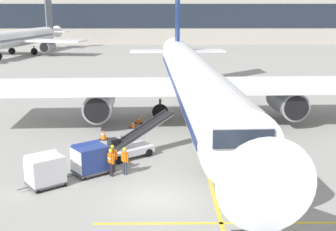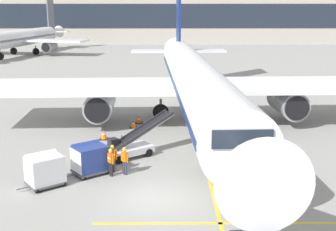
{
  "view_description": "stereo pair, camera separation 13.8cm",
  "coord_description": "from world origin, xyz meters",
  "px_view_note": "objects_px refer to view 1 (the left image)",
  "views": [
    {
      "loc": [
        0.56,
        -21.92,
        10.03
      ],
      "look_at": [
        0.85,
        5.96,
        3.1
      ],
      "focal_mm": 47.2,
      "sensor_mm": 36.0,
      "label": 1
    },
    {
      "loc": [
        0.7,
        -21.92,
        10.03
      ],
      "look_at": [
        0.85,
        5.96,
        3.1
      ],
      "focal_mm": 47.2,
      "sensor_mm": 36.0,
      "label": 2
    }
  ],
  "objects_px": {
    "parked_airplane": "(194,80)",
    "belt_loader": "(131,145)",
    "safety_cone_wingtip": "(103,135)",
    "ground_crew_by_carts": "(111,160)",
    "safety_cone_nose_mark": "(133,124)",
    "ground_crew_by_loader": "(125,159)",
    "baggage_cart_second": "(45,169)",
    "safety_cone_engine_keepout": "(139,119)",
    "ground_crew_marshaller": "(90,156)",
    "ground_crew_wingwalker": "(113,157)",
    "baggage_cart_lead": "(90,158)",
    "distant_airplane": "(20,38)"
  },
  "relations": [
    {
      "from": "parked_airplane",
      "to": "safety_cone_engine_keepout",
      "type": "height_order",
      "value": "parked_airplane"
    },
    {
      "from": "safety_cone_engine_keepout",
      "to": "ground_crew_marshaller",
      "type": "bearing_deg",
      "value": -101.69
    },
    {
      "from": "parked_airplane",
      "to": "safety_cone_wingtip",
      "type": "height_order",
      "value": "parked_airplane"
    },
    {
      "from": "ground_crew_marshaller",
      "to": "baggage_cart_lead",
      "type": "bearing_deg",
      "value": -78.97
    },
    {
      "from": "safety_cone_wingtip",
      "to": "safety_cone_nose_mark",
      "type": "bearing_deg",
      "value": 58.38
    },
    {
      "from": "safety_cone_nose_mark",
      "to": "ground_crew_by_carts",
      "type": "bearing_deg",
      "value": -92.96
    },
    {
      "from": "belt_loader",
      "to": "safety_cone_wingtip",
      "type": "height_order",
      "value": "belt_loader"
    },
    {
      "from": "baggage_cart_lead",
      "to": "safety_cone_engine_keepout",
      "type": "bearing_deg",
      "value": 79.04
    },
    {
      "from": "ground_crew_by_loader",
      "to": "distant_airplane",
      "type": "height_order",
      "value": "distant_airplane"
    },
    {
      "from": "ground_crew_marshaller",
      "to": "safety_cone_nose_mark",
      "type": "bearing_deg",
      "value": 78.94
    },
    {
      "from": "safety_cone_engine_keepout",
      "to": "safety_cone_wingtip",
      "type": "distance_m",
      "value": 5.39
    },
    {
      "from": "baggage_cart_second",
      "to": "safety_cone_engine_keepout",
      "type": "bearing_deg",
      "value": 71.74
    },
    {
      "from": "belt_loader",
      "to": "baggage_cart_second",
      "type": "distance_m",
      "value": 6.8
    },
    {
      "from": "ground_crew_by_loader",
      "to": "safety_cone_engine_keepout",
      "type": "distance_m",
      "value": 12.19
    },
    {
      "from": "belt_loader",
      "to": "ground_crew_by_carts",
      "type": "relative_size",
      "value": 2.89
    },
    {
      "from": "ground_crew_wingwalker",
      "to": "safety_cone_nose_mark",
      "type": "height_order",
      "value": "ground_crew_wingwalker"
    },
    {
      "from": "ground_crew_by_loader",
      "to": "ground_crew_marshaller",
      "type": "xyz_separation_m",
      "value": [
        -2.23,
        0.56,
        0.0
      ]
    },
    {
      "from": "belt_loader",
      "to": "ground_crew_wingwalker",
      "type": "xyz_separation_m",
      "value": [
        -0.93,
        -2.87,
        0.16
      ]
    },
    {
      "from": "baggage_cart_second",
      "to": "ground_crew_marshaller",
      "type": "height_order",
      "value": "baggage_cart_second"
    },
    {
      "from": "safety_cone_nose_mark",
      "to": "baggage_cart_second",
      "type": "bearing_deg",
      "value": -108.53
    },
    {
      "from": "baggage_cart_second",
      "to": "ground_crew_by_carts",
      "type": "bearing_deg",
      "value": 22.34
    },
    {
      "from": "ground_crew_marshaller",
      "to": "ground_crew_wingwalker",
      "type": "height_order",
      "value": "same"
    },
    {
      "from": "baggage_cart_lead",
      "to": "ground_crew_by_loader",
      "type": "bearing_deg",
      "value": -4.44
    },
    {
      "from": "ground_crew_marshaller",
      "to": "distant_airplane",
      "type": "distance_m",
      "value": 72.15
    },
    {
      "from": "ground_crew_by_carts",
      "to": "ground_crew_marshaller",
      "type": "distance_m",
      "value": 1.62
    },
    {
      "from": "belt_loader",
      "to": "safety_cone_wingtip",
      "type": "relative_size",
      "value": 6.88
    },
    {
      "from": "baggage_cart_lead",
      "to": "ground_crew_marshaller",
      "type": "bearing_deg",
      "value": 101.03
    },
    {
      "from": "belt_loader",
      "to": "ground_crew_marshaller",
      "type": "bearing_deg",
      "value": -130.35
    },
    {
      "from": "ground_crew_by_carts",
      "to": "safety_cone_engine_keepout",
      "type": "distance_m",
      "value": 12.45
    },
    {
      "from": "baggage_cart_lead",
      "to": "safety_cone_nose_mark",
      "type": "xyz_separation_m",
      "value": [
        1.9,
        10.53,
        -0.68
      ]
    },
    {
      "from": "ground_crew_by_loader",
      "to": "ground_crew_wingwalker",
      "type": "distance_m",
      "value": 0.92
    },
    {
      "from": "baggage_cart_second",
      "to": "baggage_cart_lead",
      "type": "bearing_deg",
      "value": 39.72
    },
    {
      "from": "ground_crew_by_loader",
      "to": "safety_cone_nose_mark",
      "type": "distance_m",
      "value": 10.72
    },
    {
      "from": "ground_crew_marshaller",
      "to": "safety_cone_wingtip",
      "type": "xyz_separation_m",
      "value": [
        -0.06,
        6.81,
        -0.64
      ]
    },
    {
      "from": "ground_crew_by_loader",
      "to": "safety_cone_engine_keepout",
      "type": "xyz_separation_m",
      "value": [
        0.17,
        12.17,
        -0.64
      ]
    },
    {
      "from": "baggage_cart_lead",
      "to": "safety_cone_wingtip",
      "type": "height_order",
      "value": "baggage_cart_lead"
    },
    {
      "from": "safety_cone_engine_keepout",
      "to": "ground_crew_by_loader",
      "type": "bearing_deg",
      "value": -90.82
    },
    {
      "from": "baggage_cart_second",
      "to": "safety_cone_nose_mark",
      "type": "bearing_deg",
      "value": 71.47
    },
    {
      "from": "ground_crew_marshaller",
      "to": "ground_crew_by_carts",
      "type": "bearing_deg",
      "value": -29.23
    },
    {
      "from": "belt_loader",
      "to": "ground_crew_by_loader",
      "type": "xyz_separation_m",
      "value": [
        -0.14,
        -3.35,
        0.16
      ]
    },
    {
      "from": "parked_airplane",
      "to": "distant_airplane",
      "type": "xyz_separation_m",
      "value": [
        -32.49,
        55.71,
        -0.3
      ]
    },
    {
      "from": "ground_crew_wingwalker",
      "to": "distant_airplane",
      "type": "relative_size",
      "value": 0.05
    },
    {
      "from": "safety_cone_wingtip",
      "to": "distant_airplane",
      "type": "xyz_separation_m",
      "value": [
        -25.23,
        60.72,
        3.12
      ]
    },
    {
      "from": "safety_cone_engine_keepout",
      "to": "distant_airplane",
      "type": "xyz_separation_m",
      "value": [
        -27.69,
        55.93,
        3.12
      ]
    },
    {
      "from": "safety_cone_wingtip",
      "to": "ground_crew_by_loader",
      "type": "bearing_deg",
      "value": -72.76
    },
    {
      "from": "parked_airplane",
      "to": "belt_loader",
      "type": "xyz_separation_m",
      "value": [
        -4.83,
        -9.03,
        -2.94
      ]
    },
    {
      "from": "belt_loader",
      "to": "baggage_cart_second",
      "type": "bearing_deg",
      "value": -131.95
    },
    {
      "from": "baggage_cart_second",
      "to": "distant_airplane",
      "type": "bearing_deg",
      "value": 108.32
    },
    {
      "from": "safety_cone_engine_keepout",
      "to": "baggage_cart_second",
      "type": "bearing_deg",
      "value": -108.26
    },
    {
      "from": "parked_airplane",
      "to": "baggage_cart_lead",
      "type": "height_order",
      "value": "parked_airplane"
    }
  ]
}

